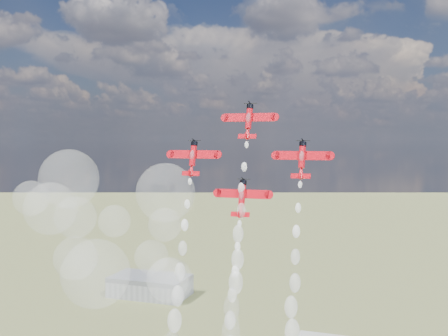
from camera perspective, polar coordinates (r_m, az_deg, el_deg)
hangar at (r=354.39m, az=-8.05°, el=-12.57°), size 50.00×28.00×13.00m
plane_lead at (r=141.09m, az=2.71°, el=5.21°), size 14.01×5.71×9.75m
plane_left at (r=143.17m, az=-3.42°, el=1.16°), size 14.01×5.71×9.75m
plane_right at (r=134.63m, az=8.48°, el=1.00°), size 14.01×5.71×9.75m
plane_slot at (r=135.95m, az=1.96°, el=-3.19°), size 14.01×5.71×9.75m
smoke_trail_lead at (r=134.33m, az=0.62°, el=-17.19°), size 5.48×20.86×60.48m
drifted_smoke_cloud at (r=176.44m, az=-12.90°, el=-6.60°), size 59.25×41.09×52.37m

